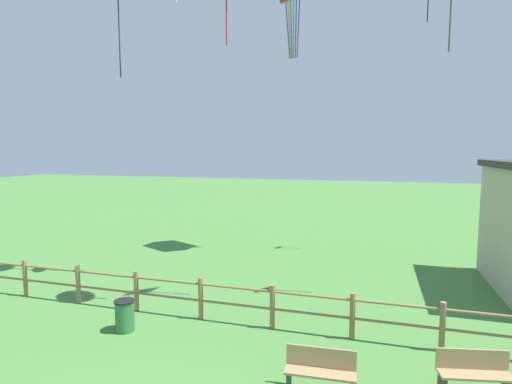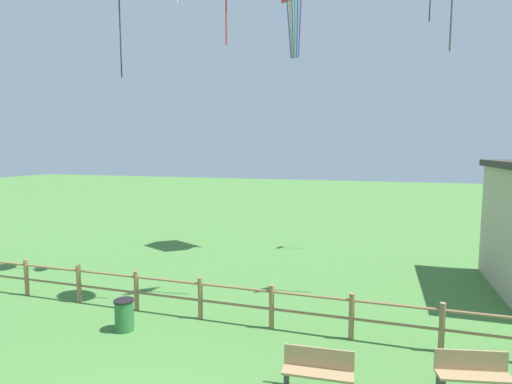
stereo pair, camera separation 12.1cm
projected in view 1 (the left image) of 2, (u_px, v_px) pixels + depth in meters
name	position (u px, v px, depth m)	size (l,w,h in m)	color
wooden_fence	(236.00, 300.00, 11.16)	(19.27, 0.14, 1.22)	olive
park_bench_near_fence	(320.00, 370.00, 8.03)	(1.44, 0.49, 0.87)	#9E7F56
park_bench_by_building	(474.00, 372.00, 7.96)	(1.47, 0.68, 0.87)	#9E7F56
trash_bin	(125.00, 316.00, 10.73)	(0.54, 0.54, 0.85)	#2D6B38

